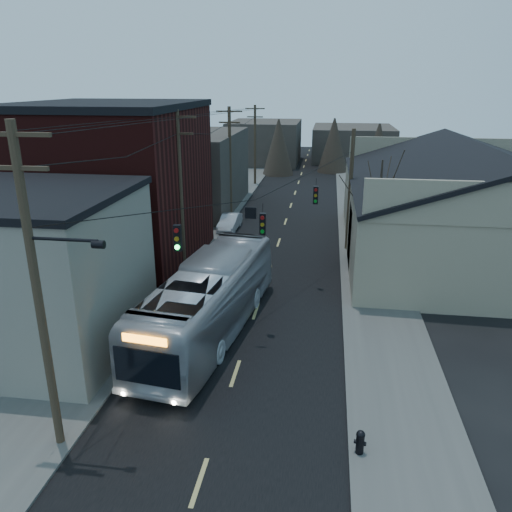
{
  "coord_description": "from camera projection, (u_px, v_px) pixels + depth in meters",
  "views": [
    {
      "loc": [
        3.4,
        -9.58,
        11.42
      ],
      "look_at": [
        -0.03,
        14.26,
        3.0
      ],
      "focal_mm": 35.0,
      "sensor_mm": 36.0,
      "label": 1
    }
  ],
  "objects": [
    {
      "name": "parked_car",
      "position": [
        230.0,
        222.0,
        40.58
      ],
      "size": [
        1.47,
        3.89,
        1.27
      ],
      "primitive_type": "imported",
      "rotation": [
        0.0,
        0.0,
        -0.03
      ],
      "color": "#B3B4BB",
      "rests_on": "ground"
    },
    {
      "name": "sidewalk_right",
      "position": [
        364.0,
        231.0,
        40.31
      ],
      "size": [
        4.0,
        110.0,
        0.12
      ],
      "primitive_type": "cube",
      "color": "#474744",
      "rests_on": "ground"
    },
    {
      "name": "building_far_right",
      "position": [
        353.0,
        143.0,
        76.81
      ],
      "size": [
        12.0,
        14.0,
        5.0
      ],
      "primitive_type": "cube",
      "color": "#36302B",
      "rests_on": "ground"
    },
    {
      "name": "building_brick",
      "position": [
        113.0,
        189.0,
        31.56
      ],
      "size": [
        10.0,
        12.0,
        10.0
      ],
      "primitive_type": "cube",
      "color": "#330C0B",
      "rests_on": "ground"
    },
    {
      "name": "utility_lines",
      "position": [
        232.0,
        181.0,
        34.52
      ],
      "size": [
        11.24,
        45.28,
        10.5
      ],
      "color": "#382B1E",
      "rests_on": "ground"
    },
    {
      "name": "bare_tree",
      "position": [
        378.0,
        220.0,
        29.8
      ],
      "size": [
        0.4,
        0.4,
        7.2
      ],
      "primitive_type": "cone",
      "color": "black",
      "rests_on": "ground"
    },
    {
      "name": "warehouse",
      "position": [
        468.0,
        218.0,
        33.9
      ],
      "size": [
        16.16,
        20.6,
        7.73
      ],
      "color": "#7D745B",
      "rests_on": "ground"
    },
    {
      "name": "building_clapboard",
      "position": [
        35.0,
        275.0,
        21.64
      ],
      "size": [
        8.0,
        8.0,
        7.0
      ],
      "primitive_type": "cube",
      "color": "slate",
      "rests_on": "ground"
    },
    {
      "name": "bus",
      "position": [
        209.0,
        300.0,
        23.41
      ],
      "size": [
        4.57,
        12.9,
        3.52
      ],
      "primitive_type": "imported",
      "rotation": [
        0.0,
        0.0,
        3.01
      ],
      "color": "#A3A7AF",
      "rests_on": "ground"
    },
    {
      "name": "building_far_left",
      "position": [
        265.0,
        142.0,
        73.72
      ],
      "size": [
        10.0,
        12.0,
        6.0
      ],
      "primitive_type": "cube",
      "color": "#36302B",
      "rests_on": "ground"
    },
    {
      "name": "building_left_far",
      "position": [
        189.0,
        171.0,
        46.93
      ],
      "size": [
        9.0,
        14.0,
        7.0
      ],
      "primitive_type": "cube",
      "color": "#36302B",
      "rests_on": "ground"
    },
    {
      "name": "sidewalk_left",
      "position": [
        207.0,
        224.0,
        42.06
      ],
      "size": [
        4.0,
        110.0,
        0.12
      ],
      "primitive_type": "cube",
      "color": "#474744",
      "rests_on": "ground"
    },
    {
      "name": "road_surface",
      "position": [
        283.0,
        228.0,
        41.2
      ],
      "size": [
        9.0,
        110.0,
        0.02
      ],
      "primitive_type": "cube",
      "color": "black",
      "rests_on": "ground"
    },
    {
      "name": "fire_hydrant",
      "position": [
        360.0,
        441.0,
        15.93
      ],
      "size": [
        0.41,
        0.29,
        0.85
      ],
      "rotation": [
        0.0,
        0.0,
        -0.25
      ],
      "color": "black",
      "rests_on": "sidewalk_right"
    }
  ]
}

